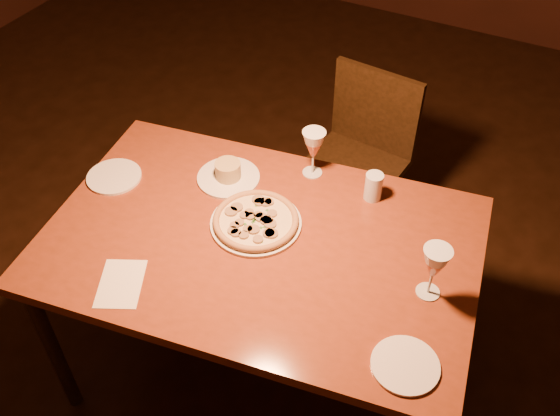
% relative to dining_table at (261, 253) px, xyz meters
% --- Properties ---
extents(floor, '(7.00, 7.00, 0.00)m').
position_rel_dining_table_xyz_m(floor, '(-0.14, -0.27, -0.70)').
color(floor, black).
rests_on(floor, ground).
extents(dining_table, '(1.55, 1.12, 0.77)m').
position_rel_dining_table_xyz_m(dining_table, '(0.00, 0.00, 0.00)').
color(dining_table, maroon).
rests_on(dining_table, floor).
extents(chair_far, '(0.45, 0.45, 0.86)m').
position_rel_dining_table_xyz_m(chair_far, '(0.02, 0.90, -0.21)').
color(chair_far, black).
rests_on(chair_far, floor).
extents(pizza_plate, '(0.31, 0.31, 0.03)m').
position_rel_dining_table_xyz_m(pizza_plate, '(-0.05, 0.05, 0.09)').
color(pizza_plate, silver).
rests_on(pizza_plate, dining_table).
extents(ramekin_saucer, '(0.23, 0.23, 0.07)m').
position_rel_dining_table_xyz_m(ramekin_saucer, '(-0.25, 0.21, 0.09)').
color(ramekin_saucer, silver).
rests_on(ramekin_saucer, dining_table).
extents(wine_glass_far, '(0.09, 0.09, 0.19)m').
position_rel_dining_table_xyz_m(wine_glass_far, '(0.01, 0.38, 0.16)').
color(wine_glass_far, '#C87053').
rests_on(wine_glass_far, dining_table).
extents(wine_glass_right, '(0.09, 0.09, 0.19)m').
position_rel_dining_table_xyz_m(wine_glass_right, '(0.56, 0.04, 0.16)').
color(wine_glass_right, '#C87053').
rests_on(wine_glass_right, dining_table).
extents(water_tumbler, '(0.06, 0.06, 0.10)m').
position_rel_dining_table_xyz_m(water_tumbler, '(0.26, 0.36, 0.12)').
color(water_tumbler, silver).
rests_on(water_tumbler, dining_table).
extents(side_plate_left, '(0.20, 0.20, 0.01)m').
position_rel_dining_table_xyz_m(side_plate_left, '(-0.63, 0.02, 0.07)').
color(side_plate_left, silver).
rests_on(side_plate_left, dining_table).
extents(side_plate_near, '(0.19, 0.19, 0.01)m').
position_rel_dining_table_xyz_m(side_plate_near, '(0.59, -0.24, 0.07)').
color(side_plate_near, silver).
rests_on(side_plate_near, dining_table).
extents(menu_card, '(0.20, 0.23, 0.00)m').
position_rel_dining_table_xyz_m(menu_card, '(-0.29, -0.37, 0.07)').
color(menu_card, white).
rests_on(menu_card, dining_table).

